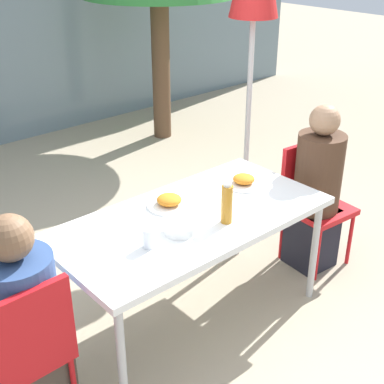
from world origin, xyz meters
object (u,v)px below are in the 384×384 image
(chair_left, at_px, (25,347))
(person_left, at_px, (26,329))
(person_right, at_px, (316,193))
(drinking_cup, at_px, (149,238))
(salad_bowl, at_px, (180,229))
(bottle, at_px, (227,204))
(chair_right, at_px, (312,195))

(chair_left, xyz_separation_m, person_left, (0.05, 0.08, 0.03))
(person_right, xyz_separation_m, drinking_cup, (-1.43, -0.01, 0.23))
(person_right, distance_m, salad_bowl, 1.24)
(chair_left, bearing_deg, bottle, -4.87)
(drinking_cup, bearing_deg, chair_right, 3.16)
(person_right, bearing_deg, chair_left, 5.37)
(person_left, relative_size, chair_right, 1.31)
(chair_left, relative_size, salad_bowl, 5.13)
(chair_right, xyz_separation_m, bottle, (-1.01, -0.16, 0.35))
(salad_bowl, bearing_deg, chair_right, 3.56)
(person_left, bearing_deg, salad_bowl, -6.11)
(chair_left, xyz_separation_m, person_right, (2.15, 0.01, 0.06))
(salad_bowl, bearing_deg, person_right, 0.19)
(chair_left, height_order, person_left, person_left)
(person_left, height_order, person_right, person_right)
(person_left, height_order, drinking_cup, person_left)
(bottle, relative_size, salad_bowl, 1.42)
(chair_left, distance_m, person_left, 0.10)
(chair_right, relative_size, drinking_cup, 8.14)
(person_left, relative_size, drinking_cup, 10.65)
(person_left, bearing_deg, chair_left, -121.95)
(chair_right, distance_m, salad_bowl, 1.31)
(drinking_cup, bearing_deg, salad_bowl, 0.73)
(chair_left, height_order, drinking_cup, chair_left)
(chair_left, bearing_deg, drinking_cup, -0.94)
(person_left, bearing_deg, drinking_cup, -7.82)
(person_right, relative_size, salad_bowl, 7.06)
(chair_right, height_order, drinking_cup, chair_right)
(chair_right, bearing_deg, salad_bowl, 8.64)
(chair_left, xyz_separation_m, salad_bowl, (0.93, 0.01, 0.26))
(drinking_cup, height_order, salad_bowl, drinking_cup)
(chair_left, relative_size, person_right, 0.73)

